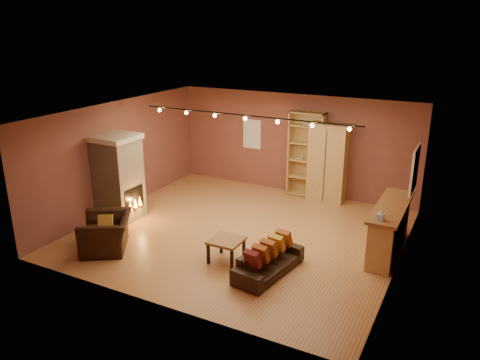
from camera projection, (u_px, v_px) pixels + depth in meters
The scene contains 16 objects.
floor at pixel (241, 233), 10.87m from camera, with size 7.00×7.00×0.00m, color #996336.
ceiling at pixel (241, 113), 9.97m from camera, with size 7.00×7.00×0.00m, color brown.
back_wall at pixel (294, 144), 13.15m from camera, with size 7.00×0.02×2.80m, color brown.
left_wall at pixel (119, 156), 11.95m from camera, with size 0.02×6.50×2.80m, color brown.
right_wall at pixel (404, 202), 8.89m from camera, with size 0.02×6.50×2.80m, color brown.
fireplace at pixel (118, 178), 11.35m from camera, with size 1.01×0.98×2.12m.
back_window at pixel (252, 134), 13.66m from camera, with size 0.56×0.04×0.86m, color white.
bookcase at pixel (307, 153), 12.92m from camera, with size 0.97×0.38×2.37m.
armoire at pixel (328, 162), 12.55m from camera, with size 1.05×0.60×2.14m.
bar_counter at pixel (389, 228), 9.78m from camera, with size 0.60×2.23×1.07m.
tissue_box at pixel (381, 215), 8.87m from camera, with size 0.14×0.14×0.22m.
right_window at pixel (415, 169), 10.00m from camera, with size 0.05×0.90×1.00m, color white.
loveseat at pixel (269, 257), 9.00m from camera, with size 0.74×1.72×0.72m.
armchair at pixel (106, 227), 9.93m from camera, with size 1.25×1.37×1.00m.
coffee_table at pixel (226, 242), 9.45m from camera, with size 0.65×0.65×0.49m.
track_rail at pixel (245, 117), 10.18m from camera, with size 5.20×0.09×0.13m.
Camera 1 is at (4.55, -8.80, 4.62)m, focal length 35.00 mm.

